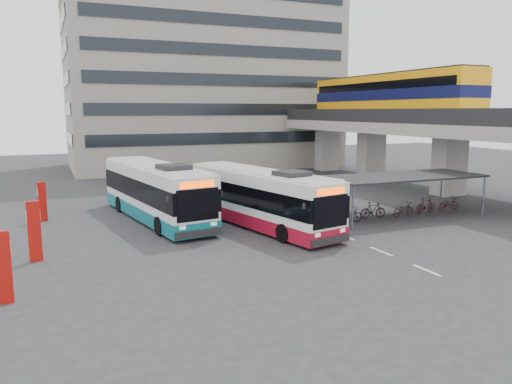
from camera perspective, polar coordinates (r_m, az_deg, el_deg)
name	(u,v)px	position (r m, az deg, el deg)	size (l,w,h in m)	color
ground	(303,242)	(25.05, 5.36, -5.66)	(120.00, 120.00, 0.00)	#28282B
viaduct	(400,113)	(45.41, 16.16, 8.64)	(8.00, 32.00, 9.68)	gray
bike_shelter	(402,192)	(31.87, 16.36, 0.01)	(10.00, 4.00, 2.54)	#595B60
office_block	(203,58)	(60.21, -6.13, 14.98)	(30.00, 15.00, 25.00)	gray
road_markings	(381,251)	(23.93, 14.12, -6.60)	(0.15, 7.60, 0.01)	beige
bus_main	(259,198)	(27.97, 0.38, -0.73)	(4.87, 11.79, 3.41)	white
bus_teal	(155,192)	(30.26, -11.42, 0.00)	(4.33, 12.35, 3.58)	white
pedestrian	(187,224)	(25.58, -7.86, -3.65)	(0.55, 0.36, 1.51)	black
sign_totem_south	(3,267)	(18.85, -26.90, -7.61)	(0.54, 0.21, 2.49)	#AE100A
sign_totem_mid	(34,231)	(23.44, -24.01, -4.04)	(0.57, 0.27, 2.64)	#AE100A
sign_totem_north	(42,201)	(31.85, -23.24, -0.95)	(0.49, 0.30, 2.33)	#AE100A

